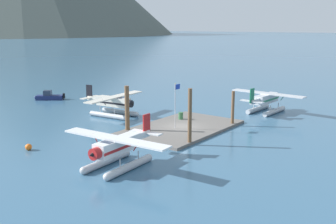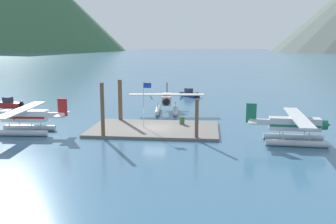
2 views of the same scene
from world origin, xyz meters
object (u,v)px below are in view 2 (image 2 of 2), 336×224
at_px(fuel_drum, 182,120).
at_px(boat_navy_open_north, 189,94).
at_px(boat_red_open_west, 9,104).
at_px(seaplane_white_port_aft, 25,119).
at_px(mooring_buoy, 49,113).
at_px(seaplane_silver_stbd_aft, 295,128).
at_px(seaplane_cream_bow_centre, 167,102).
at_px(flagpole, 145,98).

bearing_deg(fuel_drum, boat_navy_open_north, 91.15).
height_order(fuel_drum, boat_red_open_west, boat_red_open_west).
relative_size(fuel_drum, seaplane_white_port_aft, 0.08).
bearing_deg(fuel_drum, seaplane_white_port_aft, -162.79).
bearing_deg(mooring_buoy, fuel_drum, -15.32).
xyz_separation_m(seaplane_white_port_aft, boat_navy_open_north, (16.12, 30.77, -1.09)).
distance_m(seaplane_silver_stbd_aft, seaplane_cream_bow_centre, 20.78).
relative_size(fuel_drum, mooring_buoy, 1.39).
relative_size(mooring_buoy, seaplane_silver_stbd_aft, 0.06).
xyz_separation_m(seaplane_silver_stbd_aft, boat_red_open_west, (-38.89, 17.53, -1.09)).
xyz_separation_m(fuel_drum, mooring_buoy, (-18.33, 5.02, -0.42)).
xyz_separation_m(seaplane_cream_bow_centre, boat_navy_open_north, (2.29, 16.80, -1.09)).
bearing_deg(mooring_buoy, seaplane_cream_bow_centre, 13.75).
bearing_deg(boat_navy_open_north, flagpole, -97.23).
height_order(seaplane_silver_stbd_aft, seaplane_cream_bow_centre, same).
bearing_deg(seaplane_silver_stbd_aft, seaplane_cream_bow_centre, 133.19).
relative_size(mooring_buoy, seaplane_white_port_aft, 0.06).
xyz_separation_m(fuel_drum, seaplane_cream_bow_centre, (-2.81, 8.82, 0.84)).
distance_m(flagpole, boat_red_open_west, 27.13).
bearing_deg(seaplane_white_port_aft, fuel_drum, 17.21).
bearing_deg(flagpole, boat_navy_open_north, 82.77).
bearing_deg(seaplane_cream_bow_centre, flagpole, -96.41).
bearing_deg(boat_red_open_west, fuel_drum, -22.17).
bearing_deg(seaplane_cream_bow_centre, seaplane_silver_stbd_aft, -46.81).
distance_m(mooring_buoy, seaplane_cream_bow_centre, 16.04).
bearing_deg(seaplane_white_port_aft, seaplane_cream_bow_centre, 45.31).
bearing_deg(mooring_buoy, boat_red_open_west, 145.97).
distance_m(seaplane_cream_bow_centre, boat_red_open_west, 24.80).
bearing_deg(seaplane_silver_stbd_aft, fuel_drum, 150.99).
distance_m(fuel_drum, boat_red_open_west, 29.67).
height_order(flagpole, seaplane_cream_bow_centre, flagpole).
bearing_deg(boat_red_open_west, seaplane_silver_stbd_aft, -24.26).
relative_size(seaplane_cream_bow_centre, boat_navy_open_north, 2.50).
height_order(flagpole, mooring_buoy, flagpole).
height_order(mooring_buoy, boat_red_open_west, boat_red_open_west).
height_order(mooring_buoy, seaplane_white_port_aft, seaplane_white_port_aft).
bearing_deg(mooring_buoy, seaplane_white_port_aft, -80.51).
bearing_deg(fuel_drum, seaplane_silver_stbd_aft, -29.01).
bearing_deg(mooring_buoy, boat_navy_open_north, 49.13).
xyz_separation_m(flagpole, fuel_drum, (4.04, 2.13, -2.84)).
height_order(flagpole, seaplane_silver_stbd_aft, flagpole).
distance_m(mooring_buoy, boat_navy_open_north, 27.23).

